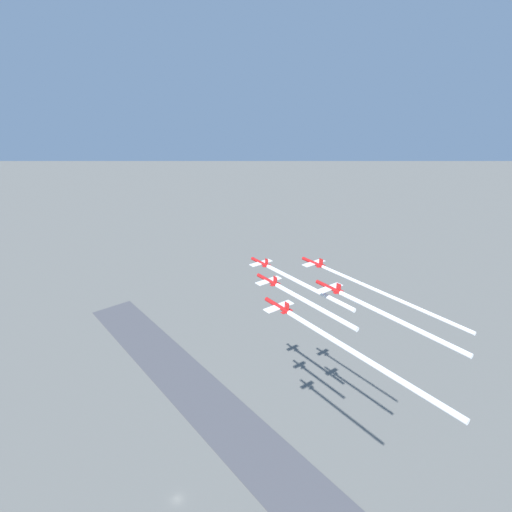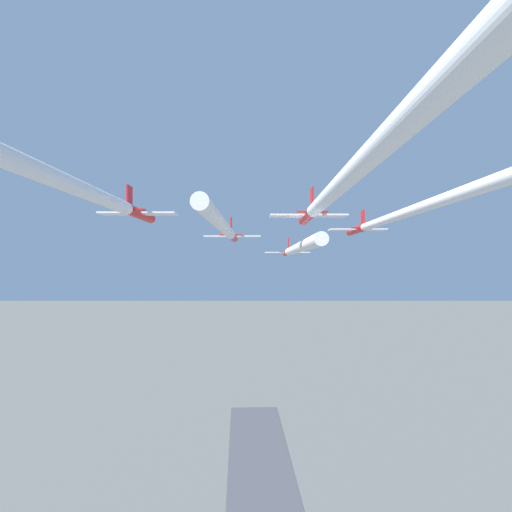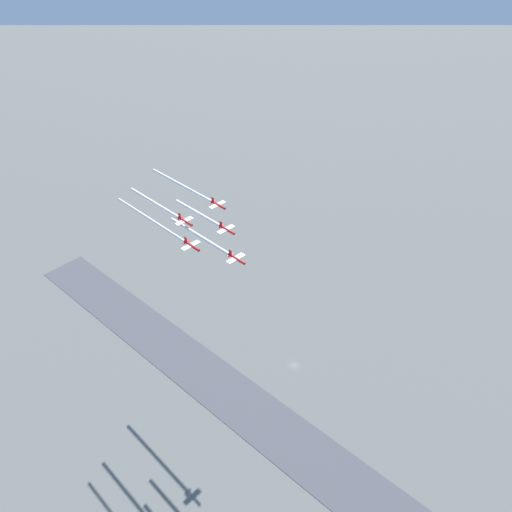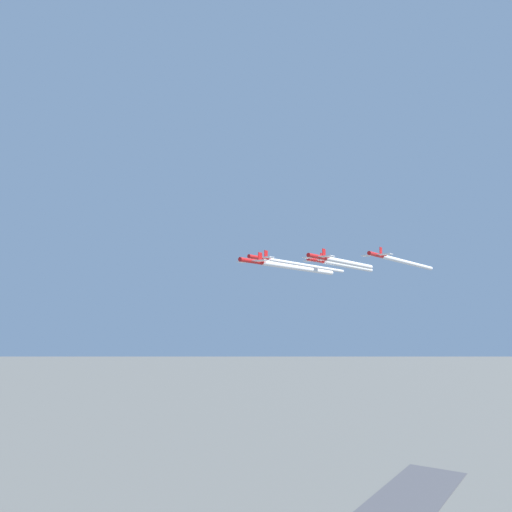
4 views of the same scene
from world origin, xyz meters
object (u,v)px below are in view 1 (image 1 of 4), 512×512
object	(u,v)px
jet_2	(313,263)
jet_3	(278,306)
jet_1	(268,280)
jet_4	(329,287)
jet_0	(261,263)

from	to	relation	value
jet_2	jet_3	world-z (taller)	jet_3
jet_1	jet_4	xyz separation A→B (m)	(7.92, -17.82, 1.24)
jet_0	jet_3	distance (m)	39.16
jet_4	jet_3	bearing A→B (deg)	-180.00
jet_2	jet_4	distance (m)	19.50
jet_1	jet_2	distance (m)	19.80
jet_3	jet_4	distance (m)	19.78
jet_4	jet_1	bearing A→B (deg)	120.47
jet_3	jet_0	bearing A→B (deg)	59.53
jet_0	jet_1	bearing A→B (deg)	-120.47
jet_4	jet_0	bearing A→B (deg)	90.00
jet_2	jet_3	size ratio (longest dim) A/B	1.00
jet_3	jet_1	bearing A→B (deg)	59.53
jet_0	jet_3	world-z (taller)	jet_3
jet_2	jet_3	bearing A→B (deg)	-150.46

